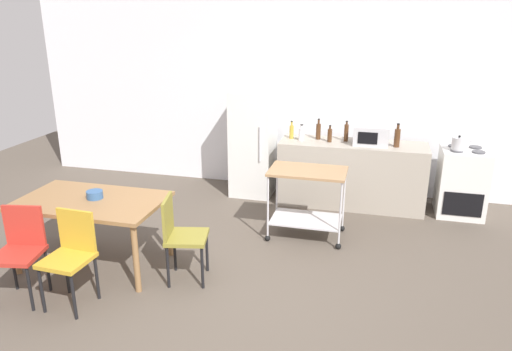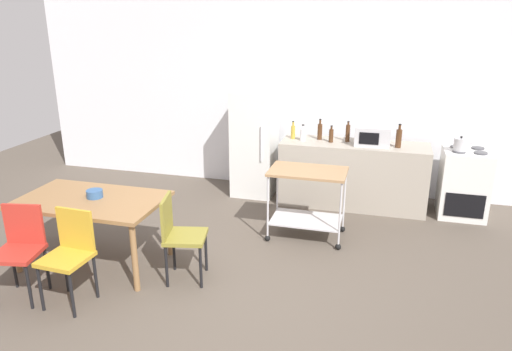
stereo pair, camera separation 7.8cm
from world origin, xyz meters
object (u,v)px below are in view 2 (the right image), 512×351
object	(u,v)px
chair_mustard	(70,251)
bottle_wine	(331,135)
bottle_sesame_oil	(348,133)
fruit_bowl	(95,194)
chair_olive	(179,232)
bottle_sparkling_water	(303,134)
chair_red	(20,246)
microwave	(373,136)
bottle_soy_sauce	(399,138)
stove_oven	(464,183)
refrigerator	(255,143)
bottle_olive_oil	(293,132)
bottle_soda	(320,131)
kettle	(461,144)
dining_table	(91,206)
kitchen_cart	(307,192)

from	to	relation	value
chair_mustard	bottle_wine	xyz separation A→B (m)	(2.00, 3.11, 0.48)
bottle_sesame_oil	fruit_bowl	bearing A→B (deg)	-134.03
chair_olive	bottle_sparkling_water	xyz separation A→B (m)	(0.80, 2.46, 0.47)
bottle_wine	chair_mustard	bearing A→B (deg)	-122.67
chair_red	microwave	xyz separation A→B (m)	(3.07, 3.14, 0.51)
chair_red	bottle_soy_sauce	world-z (taller)	bottle_soy_sauce
chair_olive	microwave	bearing A→B (deg)	-47.50
stove_oven	fruit_bowl	world-z (taller)	stove_oven
refrigerator	bottle_olive_oil	world-z (taller)	refrigerator
chair_mustard	bottle_soy_sauce	xyz separation A→B (m)	(2.89, 3.07, 0.51)
bottle_sesame_oil	chair_olive	bearing A→B (deg)	-118.57
bottle_olive_oil	fruit_bowl	world-z (taller)	bottle_olive_oil
chair_red	bottle_wine	distance (m)	4.05
chair_red	bottle_soy_sauce	bearing A→B (deg)	31.59
chair_red	refrigerator	distance (m)	3.56
chair_red	bottle_soda	xyz separation A→B (m)	(2.34, 3.26, 0.50)
stove_oven	refrigerator	distance (m)	2.92
chair_mustard	kettle	world-z (taller)	kettle
microwave	bottle_soy_sauce	distance (m)	0.34
stove_oven	bottle_soda	bearing A→B (deg)	177.93
bottle_soy_sauce	bottle_olive_oil	bearing A→B (deg)	175.98
chair_mustard	chair_olive	bearing A→B (deg)	41.27
bottle_sparkling_water	bottle_soy_sauce	bearing A→B (deg)	-0.96
bottle_wine	bottle_soda	bearing A→B (deg)	146.35
dining_table	stove_oven	distance (m)	4.68
kitchen_cart	microwave	xyz separation A→B (m)	(0.67, 1.16, 0.46)
bottle_olive_oil	stove_oven	bearing A→B (deg)	-0.40
chair_mustard	refrigerator	size ratio (longest dim) A/B	0.57
kitchen_cart	kettle	xyz separation A→B (m)	(1.78, 1.11, 0.43)
bottle_soy_sauce	bottle_wine	bearing A→B (deg)	177.42
bottle_olive_oil	chair_olive	bearing A→B (deg)	-104.22
refrigerator	dining_table	bearing A→B (deg)	-113.02
chair_red	bottle_soda	size ratio (longest dim) A/B	3.05
bottle_soy_sauce	kettle	distance (m)	0.76
chair_olive	microwave	xyz separation A→B (m)	(1.74, 2.47, 0.51)
refrigerator	chair_red	bearing A→B (deg)	-112.98
bottle_soda	refrigerator	bearing A→B (deg)	179.35
chair_olive	kettle	size ratio (longest dim) A/B	3.71
kitchen_cart	bottle_soy_sauce	bearing A→B (deg)	48.11
chair_red	microwave	world-z (taller)	microwave
bottle_sesame_oil	microwave	distance (m)	0.36
chair_red	stove_oven	size ratio (longest dim) A/B	0.97
chair_olive	stove_oven	xyz separation A→B (m)	(2.96, 2.52, -0.07)
dining_table	kitchen_cart	size ratio (longest dim) A/B	1.65
stove_oven	bottle_soda	world-z (taller)	bottle_soda
dining_table	bottle_soda	world-z (taller)	bottle_soda
bottle_soda	bottle_sesame_oil	size ratio (longest dim) A/B	1.02
chair_mustard	bottle_sparkling_water	bearing A→B (deg)	65.70
dining_table	chair_red	xyz separation A→B (m)	(-0.31, -0.73, -0.15)
chair_olive	chair_mustard	bearing A→B (deg)	115.83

